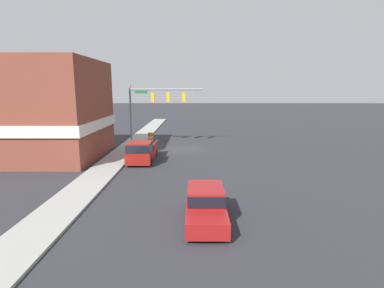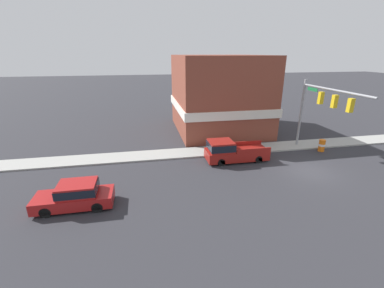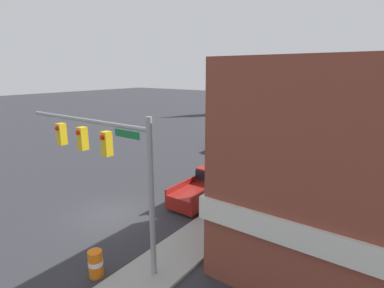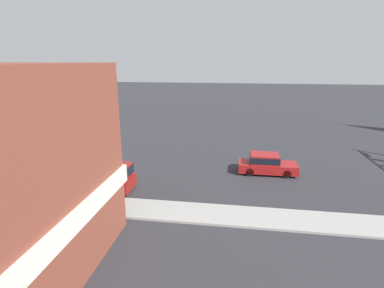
% 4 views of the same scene
% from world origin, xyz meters
% --- Properties ---
extents(ground_plane, '(200.00, 200.00, 0.00)m').
position_xyz_m(ground_plane, '(0.00, 0.00, 0.00)').
color(ground_plane, '#2D2D33').
extents(sidewalk_curb, '(2.40, 60.00, 0.14)m').
position_xyz_m(sidewalk_curb, '(5.70, 0.00, 0.07)').
color(sidewalk_curb, '#9E9E99').
rests_on(sidewalk_curb, ground).
extents(near_signal_assembly, '(8.11, 0.49, 6.65)m').
position_xyz_m(near_signal_assembly, '(3.02, -2.47, 4.91)').
color(near_signal_assembly, gray).
rests_on(near_signal_assembly, ground).
extents(far_signal_assembly, '(8.20, 0.49, 6.71)m').
position_xyz_m(far_signal_assembly, '(-2.87, 33.22, 4.96)').
color(far_signal_assembly, gray).
rests_on(far_signal_assembly, ground).
extents(car_lead, '(1.84, 4.60, 1.61)m').
position_xyz_m(car_lead, '(-1.77, 17.15, 0.83)').
color(car_lead, black).
rests_on(car_lead, ground).
extents(pickup_truck_parked, '(2.02, 5.39, 1.89)m').
position_xyz_m(pickup_truck_parked, '(3.29, 5.51, 0.93)').
color(pickup_truck_parked, black).
rests_on(pickup_truck_parked, ground).
extents(construction_barrel, '(0.60, 0.60, 1.15)m').
position_xyz_m(construction_barrel, '(3.90, -3.88, 0.58)').
color(construction_barrel, orange).
rests_on(construction_barrel, ground).
extents(church_steeple, '(2.55, 2.55, 9.67)m').
position_xyz_m(church_steeple, '(-17.16, 38.85, 5.06)').
color(church_steeple, white).
rests_on(church_steeple, ground).
extents(backdrop_tree_left_far, '(5.29, 5.29, 8.03)m').
position_xyz_m(backdrop_tree_left_far, '(-8.58, 47.69, 5.37)').
color(backdrop_tree_left_far, '#4C3823').
rests_on(backdrop_tree_left_far, ground).
extents(backdrop_tree_left_mid, '(4.34, 4.34, 6.70)m').
position_xyz_m(backdrop_tree_left_mid, '(-3.19, 46.14, 4.51)').
color(backdrop_tree_left_mid, '#4C3823').
rests_on(backdrop_tree_left_mid, ground).
extents(backdrop_tree_center, '(6.36, 6.36, 8.30)m').
position_xyz_m(backdrop_tree_center, '(4.41, 47.08, 5.12)').
color(backdrop_tree_center, '#4C3823').
rests_on(backdrop_tree_center, ground).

